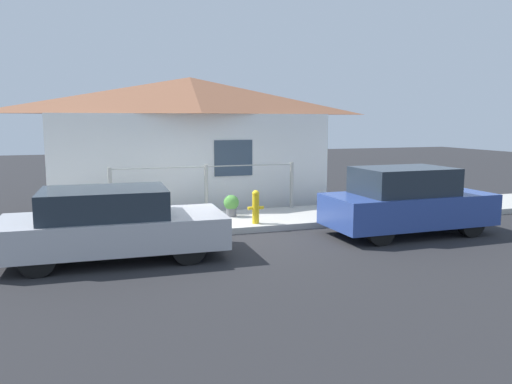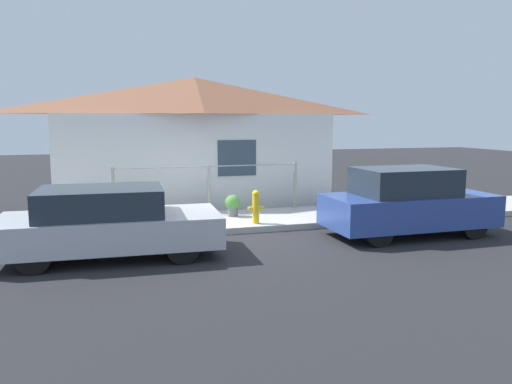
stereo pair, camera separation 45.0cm
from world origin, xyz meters
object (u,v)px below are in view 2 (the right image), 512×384
(potted_plant_by_fence, at_px, (131,205))
(car_right, at_px, (408,203))
(fire_hydrant, at_px, (256,206))
(potted_plant_near_hydrant, at_px, (233,204))
(car_left, at_px, (108,223))

(potted_plant_by_fence, bearing_deg, car_right, -28.38)
(car_right, distance_m, fire_hydrant, 3.42)
(fire_hydrant, bearing_deg, potted_plant_by_fence, 149.73)
(potted_plant_near_hydrant, xyz_separation_m, potted_plant_by_fence, (-2.46, 0.60, -0.01))
(car_left, xyz_separation_m, potted_plant_near_hydrant, (2.99, 2.53, -0.21))
(car_right, height_order, potted_plant_by_fence, car_right)
(car_right, bearing_deg, fire_hydrant, 152.77)
(fire_hydrant, height_order, potted_plant_near_hydrant, fire_hydrant)
(car_right, bearing_deg, potted_plant_by_fence, 150.99)
(car_left, distance_m, potted_plant_near_hydrant, 3.93)
(car_left, xyz_separation_m, car_right, (6.35, -0.00, 0.08))
(car_left, height_order, car_right, car_right)
(car_left, relative_size, potted_plant_by_fence, 7.68)
(potted_plant_near_hydrant, bearing_deg, potted_plant_by_fence, 166.18)
(fire_hydrant, xyz_separation_m, potted_plant_near_hydrant, (-0.31, 1.01, -0.11))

